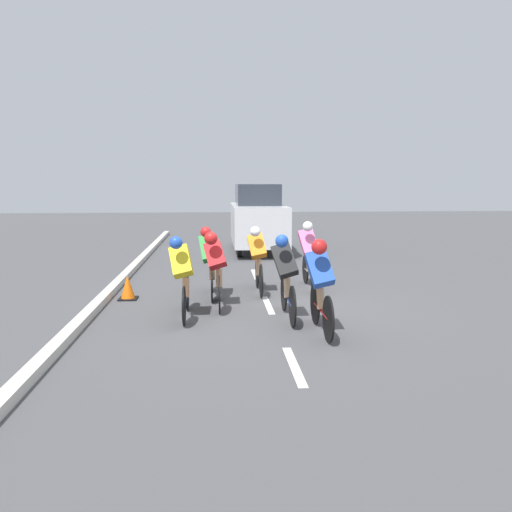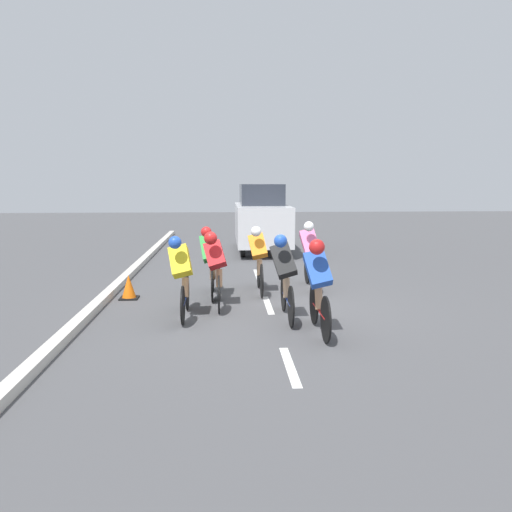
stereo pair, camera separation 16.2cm
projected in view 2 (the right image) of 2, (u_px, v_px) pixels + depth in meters
ground_plane at (269, 308)px, 9.29m from camera, size 60.00×60.00×0.00m
lane_stripe_near at (290, 366)px, 6.36m from camera, size 0.12×1.40×0.01m
lane_stripe_mid at (268, 305)px, 9.52m from camera, size 0.12×1.40×0.01m
lane_stripe_far at (257, 274)px, 12.68m from camera, size 0.12×1.40×0.01m
curb at (98, 304)px, 9.31m from camera, size 0.20×26.95×0.14m
cyclist_black at (285, 274)px, 8.41m from camera, size 0.47×1.72×1.49m
cyclist_pink at (310, 253)px, 10.88m from camera, size 0.43×1.69×1.50m
cyclist_blue at (318, 284)px, 7.58m from camera, size 0.43×1.67×1.51m
cyclist_red at (216, 266)px, 9.25m from camera, size 0.46×1.70×1.45m
cyclist_green at (211, 260)px, 10.08m from camera, size 0.42×1.63×1.47m
cyclist_yellow at (182, 274)px, 8.51m from camera, size 0.44×1.65×1.45m
cyclist_orange at (259, 258)px, 10.45m from camera, size 0.42×1.68×1.44m
support_car at (261, 218)px, 16.80m from camera, size 1.70×4.15×2.26m
traffic_cone at (129, 287)px, 10.00m from camera, size 0.36×0.36×0.49m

